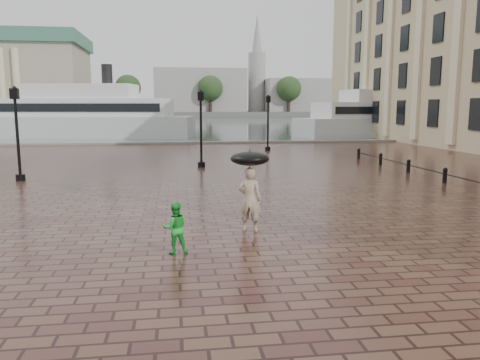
% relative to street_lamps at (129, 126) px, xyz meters
% --- Properties ---
extents(ground, '(300.00, 300.00, 0.00)m').
position_rel_street_lamps_xyz_m(ground, '(1.50, -17.50, -2.33)').
color(ground, '#391D1A').
rests_on(ground, ground).
extents(harbour_water, '(240.00, 240.00, 0.00)m').
position_rel_street_lamps_xyz_m(harbour_water, '(1.50, 74.50, -2.33)').
color(harbour_water, '#485458').
rests_on(harbour_water, ground).
extents(quay_edge, '(80.00, 0.60, 0.30)m').
position_rel_street_lamps_xyz_m(quay_edge, '(1.50, 14.50, -2.33)').
color(quay_edge, slate).
rests_on(quay_edge, ground).
extents(far_shore, '(300.00, 60.00, 2.00)m').
position_rel_street_lamps_xyz_m(far_shore, '(1.50, 142.50, -1.33)').
color(far_shore, '#4C4C47').
rests_on(far_shore, ground).
extents(distant_skyline, '(102.50, 22.00, 33.00)m').
position_rel_street_lamps_xyz_m(distant_skyline, '(49.64, 132.50, 7.13)').
color(distant_skyline, gray).
rests_on(distant_skyline, ground).
extents(far_trees, '(188.00, 8.00, 13.50)m').
position_rel_street_lamps_xyz_m(far_trees, '(1.50, 120.50, 7.09)').
color(far_trees, '#2D2119').
rests_on(far_trees, ground).
extents(bollard_row, '(0.22, 21.22, 0.73)m').
position_rel_street_lamps_xyz_m(bollard_row, '(15.50, -11.00, -1.93)').
color(bollard_row, black).
rests_on(bollard_row, ground).
extents(street_lamps, '(21.44, 14.44, 4.40)m').
position_rel_street_lamps_xyz_m(street_lamps, '(0.00, 0.00, 0.00)').
color(street_lamps, black).
rests_on(street_lamps, ground).
extents(adult_pedestrian, '(0.79, 0.64, 1.85)m').
position_rel_street_lamps_xyz_m(adult_pedestrian, '(5.06, -18.27, -1.40)').
color(adult_pedestrian, tan).
rests_on(adult_pedestrian, ground).
extents(child_pedestrian, '(0.66, 0.54, 1.26)m').
position_rel_street_lamps_xyz_m(child_pedestrian, '(2.95, -20.07, -1.69)').
color(child_pedestrian, green).
rests_on(child_pedestrian, ground).
extents(ferry_near, '(26.26, 10.80, 8.38)m').
position_rel_street_lamps_xyz_m(ferry_near, '(-7.66, 25.99, 0.19)').
color(ferry_near, '#B7B7B7').
rests_on(ferry_near, ground).
extents(ferry_far, '(23.87, 10.47, 7.61)m').
position_rel_street_lamps_xyz_m(ferry_far, '(28.85, 23.82, -0.04)').
color(ferry_far, '#B7B7B7').
rests_on(ferry_far, ground).
extents(umbrella, '(1.10, 1.10, 1.19)m').
position_rel_street_lamps_xyz_m(umbrella, '(5.06, -18.27, -0.23)').
color(umbrella, black).
rests_on(umbrella, ground).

